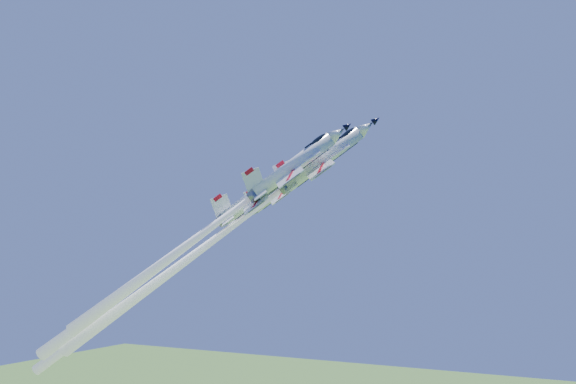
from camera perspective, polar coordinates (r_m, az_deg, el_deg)
The scene contains 4 objects.
jet_lead at distance 96.62m, azimuth -5.30°, elevation -3.29°, with size 38.41×25.42×39.77m.
jet_left at distance 106.19m, azimuth -8.86°, elevation -5.78°, with size 37.99×25.53×40.11m.
jet_right at distance 93.49m, azimuth -6.29°, elevation -2.69°, with size 33.67×21.92×34.15m.
jet_slot at distance 97.29m, azimuth -9.22°, elevation -4.99°, with size 33.88×22.13×34.51m.
Camera 1 is at (44.75, -84.92, 68.35)m, focal length 40.00 mm.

